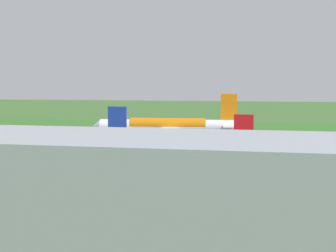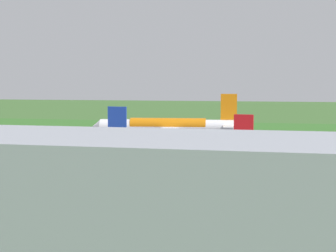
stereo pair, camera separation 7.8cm
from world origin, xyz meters
name	(u,v)px [view 1 (the left image)]	position (x,y,z in m)	size (l,w,h in m)	color
ground_plane	(183,139)	(0.00, 0.00, 0.00)	(800.00, 800.00, 0.00)	#3D662D
runway_asphalt	(183,139)	(0.00, 0.00, 0.03)	(600.00, 35.16, 0.06)	#47474C
apron_concrete	(136,162)	(0.00, 55.75, 0.03)	(440.00, 110.00, 0.05)	gray
grass_verge_foreground	(204,129)	(0.00, -44.25, 0.02)	(600.00, 80.00, 0.04)	#346B27
airliner_main	(169,126)	(4.91, -0.05, 4.35)	(54.06, 44.41, 15.88)	white
airliner_parked_near	(319,158)	(-43.57, 63.44, 3.41)	(42.82, 35.09, 12.49)	white
airliner_parked_mid	(53,144)	(22.16, 55.99, 3.76)	(47.13, 38.60, 13.75)	white
no_stopping_sign	(252,127)	(-20.19, -43.29, 1.38)	(0.60, 0.10, 2.30)	slate
traffic_cone_orange	(238,128)	(-13.75, -48.13, 0.28)	(0.40, 0.40, 0.55)	orange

